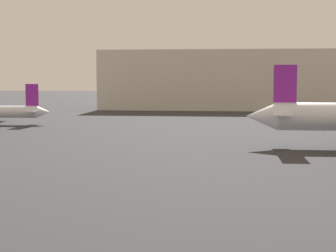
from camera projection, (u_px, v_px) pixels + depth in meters
The scene contains 1 object.
terminal_building at pixel (236, 80), 141.31m from camera, with size 71.90×27.03×15.53m, color beige.
Camera 1 is at (-0.68, -11.00, 8.58)m, focal length 54.87 mm.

